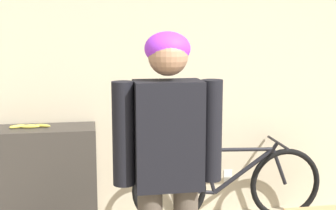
% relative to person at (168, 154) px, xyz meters
% --- Properties ---
extents(wall_back, '(8.00, 0.07, 2.60)m').
position_rel_person_xyz_m(wall_back, '(0.29, 1.59, 0.27)').
color(wall_back, beige).
rests_on(wall_back, ground_plane).
extents(side_shelf, '(0.91, 0.39, 0.93)m').
position_rel_person_xyz_m(side_shelf, '(-0.86, 1.35, -0.57)').
color(side_shelf, '#38332D').
rests_on(side_shelf, ground_plane).
extents(person, '(0.63, 0.25, 1.73)m').
position_rel_person_xyz_m(person, '(0.00, 0.00, 0.00)').
color(person, '#4C4238').
rests_on(person, ground_plane).
extents(bicycle, '(1.74, 0.46, 0.74)m').
position_rel_person_xyz_m(bicycle, '(0.77, 1.31, -0.68)').
color(bicycle, black).
rests_on(bicycle, ground_plane).
extents(banana, '(0.34, 0.09, 0.03)m').
position_rel_person_xyz_m(banana, '(-0.94, 1.35, -0.09)').
color(banana, '#EAD64C').
rests_on(banana, side_shelf).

